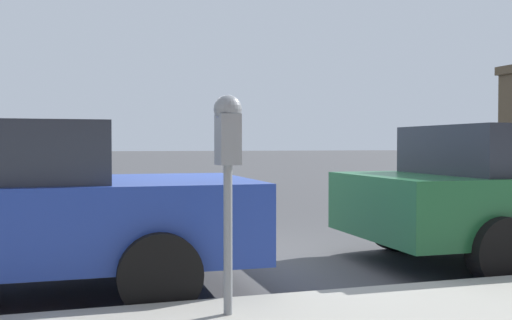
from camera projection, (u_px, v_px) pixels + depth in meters
name	position (u px, v px, depth m)	size (l,w,h in m)	color
ground_plane	(229.00, 259.00, 6.76)	(220.00, 220.00, 0.00)	#424244
parking_meter	(228.00, 147.00, 4.01)	(0.21, 0.19, 1.48)	gray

